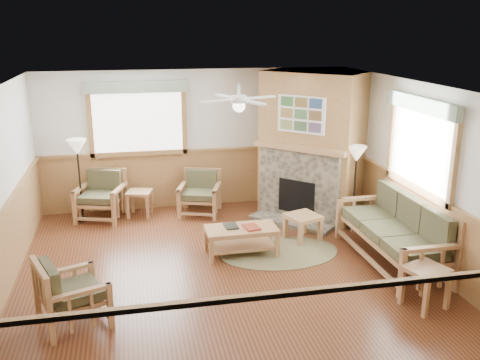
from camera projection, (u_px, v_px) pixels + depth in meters
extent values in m
cube|color=#582D18|center=(224.00, 268.00, 8.02)|extent=(6.00, 6.00, 0.01)
cube|color=white|center=(222.00, 87.00, 7.26)|extent=(6.00, 6.00, 0.01)
cube|color=silver|center=(196.00, 139.00, 10.45)|extent=(6.00, 0.02, 2.70)
cube|color=silver|center=(281.00, 274.00, 4.82)|extent=(6.00, 0.02, 2.70)
cube|color=silver|center=(414.00, 170.00, 8.23)|extent=(0.02, 6.00, 2.70)
cylinder|color=brown|center=(279.00, 252.00, 8.54)|extent=(2.05, 2.05, 0.01)
cube|color=maroon|center=(251.00, 226.00, 8.34)|extent=(0.27, 0.33, 0.03)
cube|color=black|center=(231.00, 225.00, 8.40)|extent=(0.21, 0.28, 0.03)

